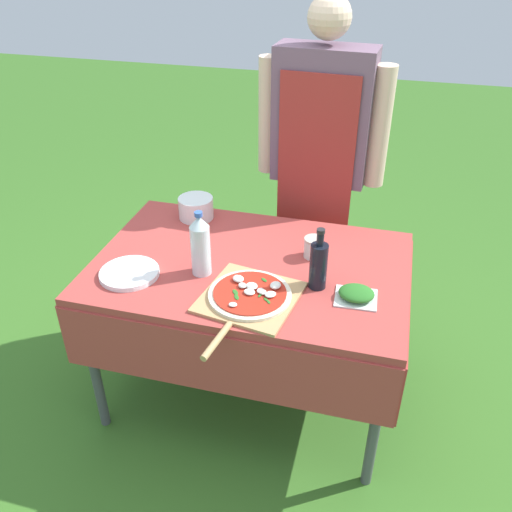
# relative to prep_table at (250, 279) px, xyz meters

# --- Properties ---
(ground_plane) EXTENTS (12.00, 12.00, 0.00)m
(ground_plane) POSITION_rel_prep_table_xyz_m (0.00, 0.00, -0.65)
(ground_plane) COLOR #386B23
(prep_table) EXTENTS (1.30, 0.86, 0.73)m
(prep_table) POSITION_rel_prep_table_xyz_m (0.00, 0.00, 0.00)
(prep_table) COLOR #A83D38
(prep_table) RESTS_ON ground
(person_cook) EXTENTS (0.63, 0.23, 1.67)m
(person_cook) POSITION_rel_prep_table_xyz_m (0.17, 0.68, 0.34)
(person_cook) COLOR #4C4C51
(person_cook) RESTS_ON ground
(pizza_on_peel) EXTENTS (0.39, 0.56, 0.06)m
(pizza_on_peel) POSITION_rel_prep_table_xyz_m (0.06, -0.24, 0.10)
(pizza_on_peel) COLOR tan
(pizza_on_peel) RESTS_ON prep_table
(oil_bottle) EXTENTS (0.07, 0.07, 0.25)m
(oil_bottle) POSITION_rel_prep_table_xyz_m (0.29, -0.09, 0.18)
(oil_bottle) COLOR black
(oil_bottle) RESTS_ON prep_table
(water_bottle) EXTENTS (0.08, 0.08, 0.27)m
(water_bottle) POSITION_rel_prep_table_xyz_m (-0.17, -0.11, 0.21)
(water_bottle) COLOR silver
(water_bottle) RESTS_ON prep_table
(herb_container) EXTENTS (0.16, 0.14, 0.04)m
(herb_container) POSITION_rel_prep_table_xyz_m (0.45, -0.13, 0.10)
(herb_container) COLOR silver
(herb_container) RESTS_ON prep_table
(mixing_tub) EXTENTS (0.16, 0.16, 0.10)m
(mixing_tub) POSITION_rel_prep_table_xyz_m (-0.35, 0.32, 0.13)
(mixing_tub) COLOR silver
(mixing_tub) RESTS_ON prep_table
(plate_stack) EXTENTS (0.24, 0.24, 0.02)m
(plate_stack) POSITION_rel_prep_table_xyz_m (-0.44, -0.21, 0.09)
(plate_stack) COLOR white
(plate_stack) RESTS_ON prep_table
(sauce_jar) EXTENTS (0.08, 0.08, 0.09)m
(sauce_jar) POSITION_rel_prep_table_xyz_m (0.24, 0.12, 0.12)
(sauce_jar) COLOR silver
(sauce_jar) RESTS_ON prep_table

